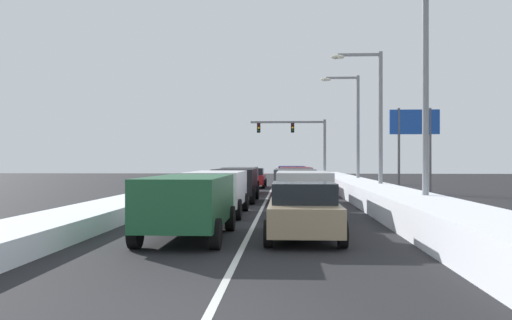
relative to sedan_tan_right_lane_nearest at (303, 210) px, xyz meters
The scene contains 19 objects.
ground_plane 11.41m from the sedan_tan_right_lane_nearest, 97.62° to the left, with size 122.47×122.47×0.00m, color black.
lane_stripe_between_right_lane_and_center_lane 16.08m from the sedan_tan_right_lane_nearest, 95.39° to the left, with size 0.14×51.81×0.01m, color silver.
snow_bank_right_shoulder 16.44m from the sedan_tan_right_lane_nearest, 76.67° to the left, with size 2.18×51.81×0.91m, color white.
snow_bank_left_shoulder 17.39m from the sedan_tan_right_lane_nearest, 113.06° to the left, with size 2.17×51.81×0.56m, color white.
sedan_tan_right_lane_nearest is the anchor object (origin of this frame).
suv_silver_right_lane_second 5.96m from the sedan_tan_right_lane_nearest, 88.32° to the left, with size 2.16×4.90×1.67m.
suv_charcoal_right_lane_third 12.31m from the sedan_tan_right_lane_nearest, 90.22° to the left, with size 2.16×4.90×1.67m.
suv_maroon_right_lane_fourth 19.42m from the sedan_tan_right_lane_nearest, 89.64° to the left, with size 2.16×4.90×1.67m.
suv_navy_right_lane_fifth 26.81m from the sedan_tan_right_lane_nearest, 90.08° to the left, with size 2.16×4.90×1.67m.
suv_green_center_lane_nearest 3.10m from the sedan_tan_right_lane_nearest, behind, with size 2.16×4.90×1.67m.
suv_white_center_lane_second 6.82m from the sedan_tan_right_lane_nearest, 117.19° to the left, with size 2.16×4.90×1.67m.
suv_black_center_lane_third 13.22m from the sedan_tan_right_lane_nearest, 103.21° to the left, with size 2.16×4.90×1.67m.
suv_gray_center_lane_fourth 20.25m from the sedan_tan_right_lane_nearest, 99.53° to the left, with size 2.16×4.90×1.67m.
sedan_red_center_lane_fifth 27.31m from the sedan_tan_right_lane_nearest, 96.37° to the left, with size 2.00×4.50×1.51m.
traffic_light_gantry 39.72m from the sedan_tan_right_lane_nearest, 88.47° to the left, with size 7.54×0.47×6.20m.
street_lamp_right_near 7.06m from the sedan_tan_right_lane_nearest, 47.01° to the left, with size 2.66×0.36×8.08m.
street_lamp_right_mid 14.74m from the sedan_tan_right_lane_nearest, 73.53° to the left, with size 2.66×0.36×7.72m.
street_lamp_right_far 23.77m from the sedan_tan_right_lane_nearest, 79.84° to the left, with size 2.66×0.36×7.97m.
roadside_sign_right 22.58m from the sedan_tan_right_lane_nearest, 69.43° to the left, with size 3.20×0.16×5.50m.
Camera 1 is at (1.04, -6.91, 2.09)m, focal length 37.82 mm.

